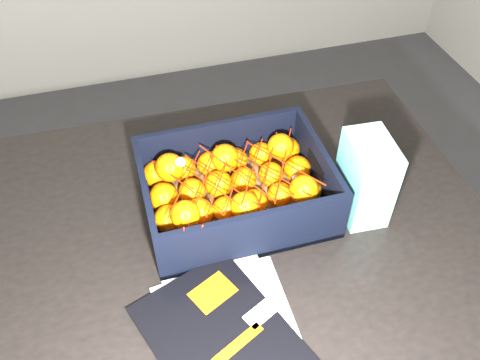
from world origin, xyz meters
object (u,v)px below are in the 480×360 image
object	(u,v)px
produce_crate	(236,194)
retail_carton	(365,178)
table	(202,259)
magazine_stack	(230,335)

from	to	relation	value
produce_crate	retail_carton	bearing A→B (deg)	-17.25
table	retail_carton	bearing A→B (deg)	-5.90
produce_crate	table	bearing A→B (deg)	-155.26
magazine_stack	produce_crate	world-z (taller)	produce_crate
table	produce_crate	xyz separation A→B (m)	(0.09, 0.04, 0.14)
magazine_stack	produce_crate	distance (m)	0.30
table	produce_crate	distance (m)	0.17
table	retail_carton	xyz separation A→B (m)	(0.34, -0.03, 0.19)
magazine_stack	retail_carton	xyz separation A→B (m)	(0.34, 0.21, 0.08)
produce_crate	retail_carton	size ratio (longest dim) A/B	2.05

